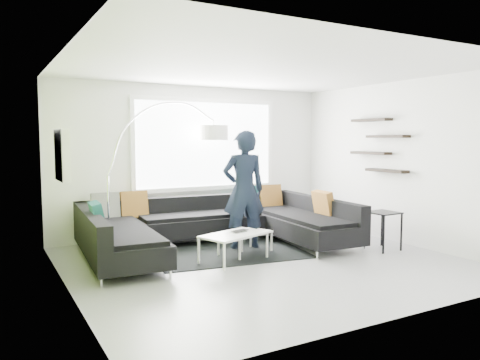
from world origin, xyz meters
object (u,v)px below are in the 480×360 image
(side_table, at_px, (383,231))
(sectional_sofa, at_px, (217,226))
(laptop, at_px, (242,231))
(arc_lamp, at_px, (108,176))
(person, at_px, (244,190))
(coffee_table, at_px, (240,244))

(side_table, bearing_deg, sectional_sofa, 151.68)
(sectional_sofa, distance_m, laptop, 0.70)
(sectional_sofa, bearing_deg, laptop, -81.17)
(arc_lamp, height_order, side_table, arc_lamp)
(person, distance_m, laptop, 0.91)
(coffee_table, distance_m, arc_lamp, 2.34)
(coffee_table, bearing_deg, laptop, -126.46)
(sectional_sofa, height_order, person, person)
(side_table, distance_m, laptop, 2.39)
(side_table, distance_m, person, 2.36)
(arc_lamp, bearing_deg, sectional_sofa, -27.93)
(sectional_sofa, relative_size, side_table, 6.89)
(side_table, bearing_deg, coffee_table, 163.19)
(coffee_table, bearing_deg, side_table, -35.76)
(arc_lamp, bearing_deg, side_table, -30.56)
(person, bearing_deg, side_table, 160.74)
(person, bearing_deg, laptop, 70.53)
(coffee_table, relative_size, arc_lamp, 0.51)
(arc_lamp, relative_size, laptop, 7.32)
(arc_lamp, xyz_separation_m, laptop, (1.63, -1.40, -0.80))
(sectional_sofa, distance_m, arc_lamp, 1.91)
(sectional_sofa, relative_size, coffee_table, 3.41)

